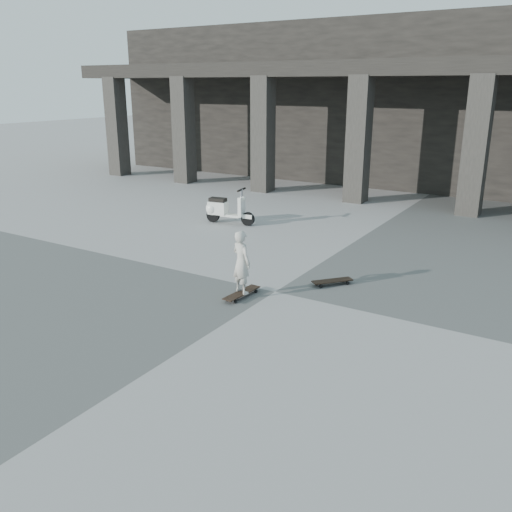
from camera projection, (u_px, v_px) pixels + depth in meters
The scene contains 6 objects.
ground at pixel (275, 292), 10.15m from camera, with size 90.00×90.00×0.00m, color #50514E.
colonnade at pixel (456, 103), 20.41m from camera, with size 28.00×8.82×6.00m.
longboard at pixel (242, 293), 9.89m from camera, with size 0.27×0.91×0.09m.
skateboard_spare at pixel (332, 281), 10.49m from camera, with size 0.68×0.74×0.10m.
child at pixel (241, 262), 9.71m from camera, with size 0.42×0.28×1.16m, color #BAB5A8.
scooter at pixel (222, 209), 15.07m from camera, with size 1.45×0.57×1.01m.
Camera 1 is at (4.65, -8.26, 3.72)m, focal length 38.00 mm.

